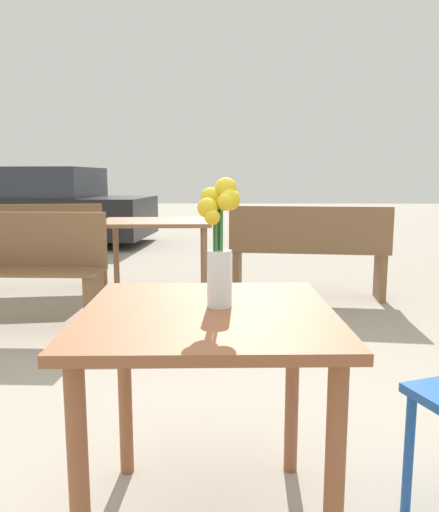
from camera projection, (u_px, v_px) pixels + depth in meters
table_front at (208, 348)px, 1.48m from camera, size 0.76×0.78×0.71m
flower_vase at (219, 240)px, 1.47m from camera, size 0.12×0.12×0.38m
bench_near at (3, 267)px, 3.61m from camera, size 1.48×0.39×0.85m
bench_middle at (308, 250)px, 4.50m from camera, size 1.45×0.52×0.85m
bench_far at (14, 244)px, 4.82m from camera, size 1.73×0.60×0.85m
table_back at (157, 235)px, 4.08m from camera, size 0.93×0.75×0.75m
parked_car at (29, 208)px, 8.29m from camera, size 4.10×2.05×1.26m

